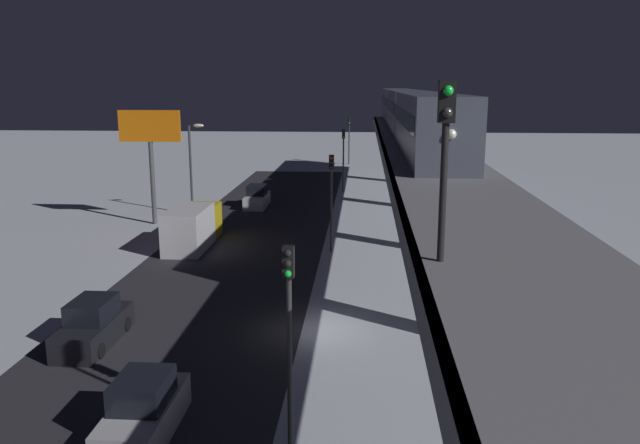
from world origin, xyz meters
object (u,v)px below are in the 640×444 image
(box_truck, at_px, (193,227))
(traffic_light_far, at_px, (343,151))
(rail_signal, at_px, (445,140))
(traffic_light_distant, at_px, (349,134))
(traffic_light_mid, at_px, (331,189))
(sedan_black, at_px, (94,326))
(sedan_white, at_px, (257,198))
(sedan_silver, at_px, (144,412))
(commercial_billboard, at_px, (150,137))
(subway_train, at_px, (407,110))
(traffic_light_near, at_px, (289,321))

(box_truck, relative_size, traffic_light_far, 1.16)
(rail_signal, height_order, traffic_light_distant, rail_signal)
(traffic_light_mid, bearing_deg, traffic_light_far, -90.00)
(sedan_black, xyz_separation_m, sedan_white, (-1.80, -30.91, 0.01))
(sedan_silver, distance_m, commercial_billboard, 32.25)
(box_truck, bearing_deg, traffic_light_distant, -101.72)
(subway_train, xyz_separation_m, traffic_light_near, (5.69, 37.41, -4.51))
(box_truck, distance_m, traffic_light_mid, 9.95)
(traffic_light_mid, bearing_deg, rail_signal, 98.27)
(rail_signal, bearing_deg, commercial_billboard, -61.68)
(subway_train, relative_size, traffic_light_far, 8.67)
(sedan_silver, relative_size, traffic_light_near, 0.68)
(rail_signal, height_order, traffic_light_mid, rail_signal)
(rail_signal, distance_m, traffic_light_distant, 73.30)
(sedan_white, bearing_deg, commercial_billboard, 47.79)
(sedan_silver, bearing_deg, rail_signal, -23.47)
(traffic_light_distant, bearing_deg, commercial_billboard, 69.78)
(sedan_silver, distance_m, box_truck, 23.99)
(sedan_black, distance_m, sedan_silver, 8.27)
(subway_train, distance_m, traffic_light_mid, 15.86)
(sedan_black, xyz_separation_m, box_truck, (0.20, -16.63, 0.56))
(subway_train, bearing_deg, box_truck, 41.16)
(traffic_light_mid, bearing_deg, box_truck, -4.93)
(subway_train, bearing_deg, commercial_billboard, 18.24)
(box_truck, relative_size, traffic_light_mid, 1.16)
(traffic_light_mid, bearing_deg, traffic_light_near, 90.00)
(rail_signal, relative_size, traffic_light_mid, 0.62)
(box_truck, xyz_separation_m, traffic_light_far, (-9.50, -22.48, 2.85))
(sedan_black, height_order, traffic_light_distant, traffic_light_distant)
(traffic_light_near, bearing_deg, traffic_light_far, -90.00)
(sedan_white, distance_m, sedan_silver, 37.88)
(sedan_white, relative_size, box_truck, 0.62)
(traffic_light_near, relative_size, traffic_light_mid, 1.00)
(rail_signal, xyz_separation_m, sedan_white, (11.33, -41.49, -8.85))
(sedan_white, distance_m, traffic_light_distant, 32.57)
(subway_train, bearing_deg, traffic_light_near, 81.35)
(traffic_light_near, bearing_deg, sedan_silver, -7.55)
(rail_signal, bearing_deg, sedan_white, -74.72)
(sedan_white, height_order, box_truck, box_truck)
(traffic_light_distant, bearing_deg, box_truck, 78.28)
(sedan_black, relative_size, sedan_silver, 1.08)
(sedan_silver, xyz_separation_m, traffic_light_near, (-4.70, 0.62, 3.40))
(subway_train, distance_m, sedan_black, 34.39)
(box_truck, bearing_deg, traffic_light_near, 111.49)
(rail_signal, bearing_deg, box_truck, -63.89)
(subway_train, xyz_separation_m, commercial_billboard, (20.11, 6.63, -1.88))
(sedan_black, xyz_separation_m, traffic_light_near, (-9.30, 7.50, 3.41))
(subway_train, distance_m, commercial_billboard, 21.25)
(subway_train, bearing_deg, traffic_light_far, -58.25)
(rail_signal, height_order, sedan_black, rail_signal)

